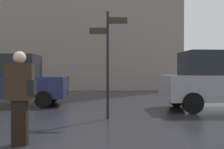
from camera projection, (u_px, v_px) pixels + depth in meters
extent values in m
cube|color=black|center=(20.00, 123.00, 4.74)|extent=(0.27, 0.17, 0.83)
cube|color=#332319|center=(20.00, 82.00, 4.73)|extent=(0.49, 0.22, 0.67)
sphere|color=beige|center=(20.00, 57.00, 4.73)|extent=(0.23, 0.23, 0.23)
cube|color=black|center=(32.00, 87.00, 4.74)|extent=(0.12, 0.24, 0.28)
cube|color=#1E234C|center=(14.00, 87.00, 10.29)|extent=(4.14, 1.76, 0.82)
cube|color=black|center=(9.00, 66.00, 10.27)|extent=(2.28, 1.62, 0.87)
cylinder|color=black|center=(52.00, 95.00, 11.23)|extent=(0.63, 0.18, 0.63)
cylinder|color=black|center=(43.00, 99.00, 9.48)|extent=(0.63, 0.18, 0.63)
cube|color=gray|center=(220.00, 87.00, 9.14)|extent=(4.01, 1.77, 0.88)
cube|color=black|center=(215.00, 63.00, 9.12)|extent=(2.21, 1.62, 0.84)
cylinder|color=black|center=(176.00, 97.00, 9.97)|extent=(0.68, 0.18, 0.68)
cylinder|color=black|center=(193.00, 103.00, 8.20)|extent=(0.68, 0.18, 0.68)
cylinder|color=black|center=(108.00, 65.00, 7.32)|extent=(0.08, 0.08, 3.05)
cube|color=#33281E|center=(118.00, 20.00, 7.32)|extent=(0.56, 0.04, 0.18)
cube|color=#33281E|center=(99.00, 31.00, 7.30)|extent=(0.52, 0.04, 0.18)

